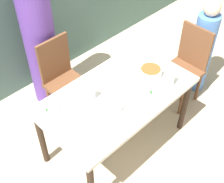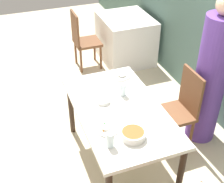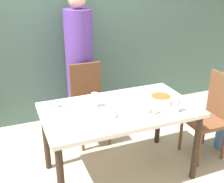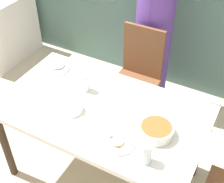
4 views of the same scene
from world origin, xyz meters
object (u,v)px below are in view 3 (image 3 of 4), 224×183
(chair_child_spot, at_px, (211,114))
(bowl_curry, at_px, (161,99))
(chair_adult_spot, at_px, (89,101))
(glass_water_tall, at_px, (176,104))
(person_adult, at_px, (80,69))
(plate_rice_adult, at_px, (154,112))

(chair_child_spot, relative_size, bowl_curry, 4.27)
(chair_adult_spot, height_order, chair_child_spot, same)
(chair_adult_spot, relative_size, glass_water_tall, 6.64)
(chair_adult_spot, distance_m, person_adult, 0.45)
(plate_rice_adult, bearing_deg, person_adult, 103.28)
(bowl_curry, bearing_deg, glass_water_tall, -83.22)
(bowl_curry, relative_size, plate_rice_adult, 1.05)
(chair_adult_spot, bearing_deg, chair_child_spot, -35.63)
(chair_child_spot, height_order, bowl_curry, chair_child_spot)
(glass_water_tall, bearing_deg, chair_child_spot, 18.62)
(glass_water_tall, bearing_deg, person_adult, 110.70)
(plate_rice_adult, bearing_deg, bowl_curry, 45.63)
(person_adult, bearing_deg, chair_adult_spot, -90.00)
(bowl_curry, height_order, plate_rice_adult, bowl_curry)
(person_adult, relative_size, bowl_curry, 7.84)
(chair_adult_spot, xyz_separation_m, chair_child_spot, (1.13, -0.81, 0.00))
(bowl_curry, xyz_separation_m, plate_rice_adult, (-0.18, -0.18, -0.02))
(chair_child_spot, xyz_separation_m, person_adult, (-1.13, 1.15, 0.30))
(chair_adult_spot, xyz_separation_m, plate_rice_adult, (0.31, -0.98, 0.26))
(plate_rice_adult, bearing_deg, chair_child_spot, 11.47)
(plate_rice_adult, xyz_separation_m, glass_water_tall, (0.20, -0.04, 0.06))
(person_adult, bearing_deg, chair_child_spot, -45.45)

